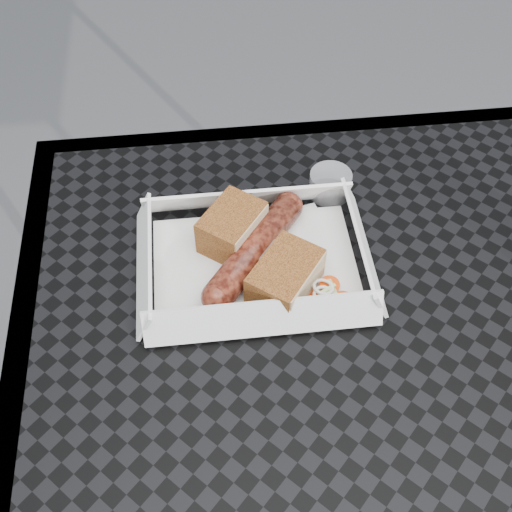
{
  "coord_description": "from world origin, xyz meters",
  "views": [
    {
      "loc": [
        -0.19,
        -0.26,
        1.3
      ],
      "look_at": [
        -0.14,
        0.16,
        0.78
      ],
      "focal_mm": 45.0,
      "sensor_mm": 36.0,
      "label": 1
    }
  ],
  "objects": [
    {
      "name": "patio_table",
      "position": [
        0.0,
        0.0,
        0.67
      ],
      "size": [
        0.8,
        0.8,
        0.74
      ],
      "color": "black",
      "rests_on": "ground"
    },
    {
      "name": "food_tray",
      "position": [
        -0.14,
        0.17,
        0.75
      ],
      "size": [
        0.22,
        0.15,
        0.0
      ],
      "primitive_type": "cube",
      "color": "white",
      "rests_on": "patio_table"
    },
    {
      "name": "veg_garnish",
      "position": [
        -0.07,
        0.11,
        0.75
      ],
      "size": [
        0.03,
        0.03,
        0.0
      ],
      "color": "#DF3F09",
      "rests_on": "food_tray"
    },
    {
      "name": "bread_near",
      "position": [
        -0.16,
        0.2,
        0.77
      ],
      "size": [
        0.08,
        0.09,
        0.04
      ],
      "primitive_type": "cube",
      "rotation": [
        0.0,
        0.0,
        0.92
      ],
      "color": "brown",
      "rests_on": "food_tray"
    },
    {
      "name": "condiment_cup_sauce",
      "position": [
        -0.11,
        0.15,
        0.76
      ],
      "size": [
        0.05,
        0.05,
        0.03
      ],
      "primitive_type": "cylinder",
      "color": "maroon",
      "rests_on": "patio_table"
    },
    {
      "name": "bread_far",
      "position": [
        -0.11,
        0.13,
        0.77
      ],
      "size": [
        0.09,
        0.09,
        0.04
      ],
      "primitive_type": "cube",
      "rotation": [
        0.0,
        0.0,
        0.92
      ],
      "color": "brown",
      "rests_on": "food_tray"
    },
    {
      "name": "bratwurst",
      "position": [
        -0.14,
        0.17,
        0.77
      ],
      "size": [
        0.12,
        0.15,
        0.03
      ],
      "rotation": [
        0.0,
        0.0,
        0.92
      ],
      "color": "maroon",
      "rests_on": "food_tray"
    },
    {
      "name": "condiment_cup_empty",
      "position": [
        -0.04,
        0.27,
        0.76
      ],
      "size": [
        0.05,
        0.05,
        0.03
      ],
      "primitive_type": "cylinder",
      "color": "silver",
      "rests_on": "patio_table"
    },
    {
      "name": "napkin",
      "position": [
        -0.1,
        0.18,
        0.75
      ],
      "size": [
        0.14,
        0.14,
        0.0
      ],
      "primitive_type": "cube",
      "rotation": [
        0.0,
        0.0,
        0.24
      ],
      "color": "white",
      "rests_on": "patio_table"
    }
  ]
}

